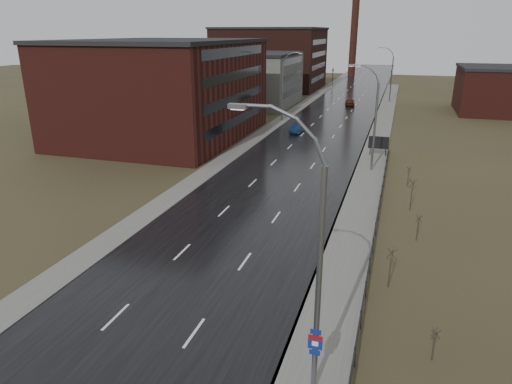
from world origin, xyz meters
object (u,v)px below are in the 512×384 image
Objects in this scene: car_near at (297,129)px; car_far at (350,102)px; streetlight_main at (311,263)px; billboard at (379,143)px.

car_far is (4.58, 29.40, 0.12)m from car_near.
streetlight_main is 3.09× the size of car_near.
car_far reaches higher than car_near.
billboard is at bearing -36.11° from car_near.
car_near is (-12.43, 10.53, -1.09)m from billboard.
streetlight_main is 2.68× the size of car_far.
streetlight_main is at bearing 87.23° from car_far.
streetlight_main is 4.72× the size of billboard.
billboard is (0.63, 40.38, -4.32)m from streetlight_main.
car_near is 29.75m from car_far.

